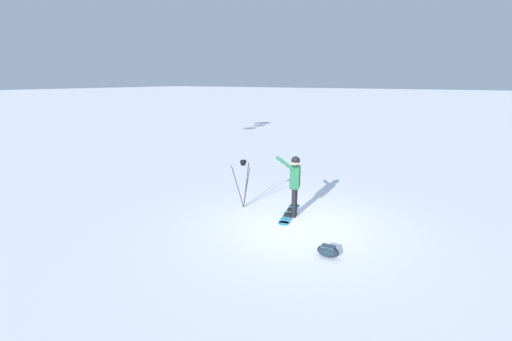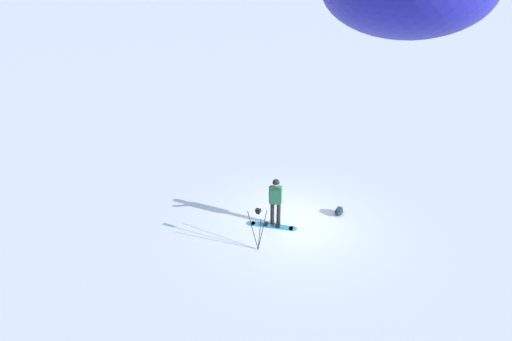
% 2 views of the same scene
% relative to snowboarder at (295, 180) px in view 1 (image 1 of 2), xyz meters
% --- Properties ---
extents(ground_plane, '(300.00, 300.00, 0.00)m').
position_rel_snowboarder_xyz_m(ground_plane, '(0.40, -0.54, -1.10)').
color(ground_plane, white).
extents(snowboarder, '(0.66, 0.62, 1.81)m').
position_rel_snowboarder_xyz_m(snowboarder, '(0.00, 0.00, 0.00)').
color(snowboarder, black).
rests_on(snowboarder, ground_plane).
extents(snowboard, '(0.66, 1.75, 0.10)m').
position_rel_snowboarder_xyz_m(snowboard, '(-0.16, 0.05, -1.08)').
color(snowboard, teal).
rests_on(snowboard, ground_plane).
extents(gear_bag_large, '(0.51, 0.31, 0.26)m').
position_rel_snowboarder_xyz_m(gear_bag_large, '(1.72, -1.77, -0.96)').
color(gear_bag_large, '#192833').
rests_on(gear_bag_large, ground_plane).
extents(camera_tripod, '(0.63, 0.62, 1.51)m').
position_rel_snowboarder_xyz_m(camera_tripod, '(-1.65, -0.18, -0.04)').
color(camera_tripod, '#262628').
rests_on(camera_tripod, ground_plane).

